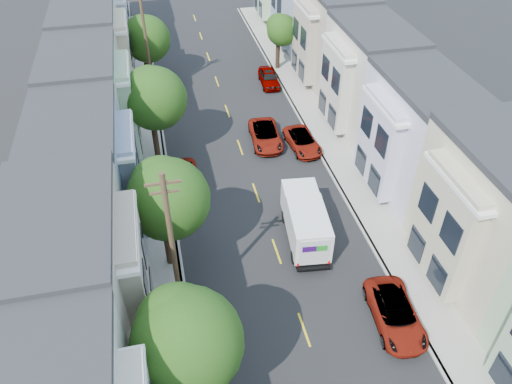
{
  "coord_description": "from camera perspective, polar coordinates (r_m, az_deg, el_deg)",
  "views": [
    {
      "loc": [
        -6.05,
        -15.25,
        22.75
      ],
      "look_at": [
        -0.57,
        9.45,
        2.2
      ],
      "focal_mm": 35.0,
      "sensor_mm": 36.0,
      "label": 1
    }
  ],
  "objects": [
    {
      "name": "lead_sedan",
      "position": [
        40.93,
        1.09,
        6.48
      ],
      "size": [
        2.64,
        5.16,
        1.39
      ],
      "primitive_type": "imported",
      "rotation": [
        0.0,
        0.0,
        -0.07
      ],
      "color": "black",
      "rests_on": "ground"
    },
    {
      "name": "parked_right_b",
      "position": [
        28.66,
        15.62,
        -13.29
      ],
      "size": [
        2.77,
        5.21,
        1.4
      ],
      "primitive_type": "imported",
      "rotation": [
        0.0,
        0.0,
        -0.09
      ],
      "color": "white",
      "rests_on": "ground"
    },
    {
      "name": "tree_far_r",
      "position": [
        51.99,
        2.9,
        17.92
      ],
      "size": [
        3.1,
        3.1,
        5.62
      ],
      "color": "black",
      "rests_on": "ground"
    },
    {
      "name": "curb_left",
      "position": [
        37.8,
        -9.99,
        1.54
      ],
      "size": [
        0.3,
        70.0,
        0.15
      ],
      "primitive_type": "cube",
      "color": "gray",
      "rests_on": "ground"
    },
    {
      "name": "tree_c",
      "position": [
        28.0,
        -10.18,
        -0.87
      ],
      "size": [
        4.7,
        4.7,
        7.42
      ],
      "color": "black",
      "rests_on": "ground"
    },
    {
      "name": "road_slab",
      "position": [
        38.32,
        -0.97,
        2.68
      ],
      "size": [
        12.0,
        70.0,
        0.02
      ],
      "primitive_type": "cube",
      "color": "black",
      "rests_on": "ground"
    },
    {
      "name": "parked_right_d",
      "position": [
        50.02,
        1.47,
        12.93
      ],
      "size": [
        1.91,
        4.49,
        1.43
      ],
      "primitive_type": "imported",
      "rotation": [
        0.0,
        0.0,
        -0.05
      ],
      "color": "black",
      "rests_on": "ground"
    },
    {
      "name": "parked_left_d",
      "position": [
        36.51,
        -8.15,
        1.41
      ],
      "size": [
        2.5,
        4.95,
        1.34
      ],
      "primitive_type": "imported",
      "rotation": [
        0.0,
        0.0,
        0.06
      ],
      "color": "black",
      "rests_on": "ground"
    },
    {
      "name": "townhouse_row_left",
      "position": [
        38.19,
        -17.58,
        0.39
      ],
      "size": [
        5.0,
        70.0,
        8.5
      ],
      "primitive_type": "cube",
      "color": "silver",
      "rests_on": "ground"
    },
    {
      "name": "ground",
      "position": [
        28.05,
        5.53,
        -15.4
      ],
      "size": [
        160.0,
        160.0,
        0.0
      ],
      "primitive_type": "plane",
      "color": "black",
      "rests_on": "ground"
    },
    {
      "name": "parked_right_c",
      "position": [
        40.47,
        5.33,
        5.76
      ],
      "size": [
        2.41,
        4.67,
        1.26
      ],
      "primitive_type": "imported",
      "rotation": [
        0.0,
        0.0,
        0.07
      ],
      "color": "black",
      "rests_on": "ground"
    },
    {
      "name": "tree_d",
      "position": [
        37.77,
        -11.62,
        10.38
      ],
      "size": [
        4.7,
        4.7,
        7.46
      ],
      "color": "black",
      "rests_on": "ground"
    },
    {
      "name": "utility_pole_far",
      "position": [
        46.69,
        -12.38,
        16.07
      ],
      "size": [
        1.6,
        0.26,
        10.0
      ],
      "color": "#42301E",
      "rests_on": "ground"
    },
    {
      "name": "sidewalk_right",
      "position": [
        40.11,
        9.39,
        4.07
      ],
      "size": [
        2.6,
        70.0,
        0.15
      ],
      "primitive_type": "cube",
      "color": "gray",
      "rests_on": "ground"
    },
    {
      "name": "centerline",
      "position": [
        38.33,
        -0.97,
        2.67
      ],
      "size": [
        0.12,
        70.0,
        0.01
      ],
      "primitive_type": "cube",
      "color": "gold",
      "rests_on": "ground"
    },
    {
      "name": "sidewalk_left",
      "position": [
        37.82,
        -11.94,
        1.27
      ],
      "size": [
        2.6,
        70.0,
        0.15
      ],
      "primitive_type": "cube",
      "color": "gray",
      "rests_on": "ground"
    },
    {
      "name": "curb_right",
      "position": [
        39.69,
        7.63,
        3.86
      ],
      "size": [
        0.3,
        70.0,
        0.15
      ],
      "primitive_type": "cube",
      "color": "gray",
      "rests_on": "ground"
    },
    {
      "name": "parked_left_c",
      "position": [
        27.23,
        -5.05,
        -15.45
      ],
      "size": [
        1.82,
        4.01,
        1.27
      ],
      "primitive_type": "imported",
      "rotation": [
        0.0,
        0.0,
        0.08
      ],
      "color": "#A4A6BA",
      "rests_on": "ground"
    },
    {
      "name": "utility_pole_near",
      "position": [
        24.64,
        -9.37,
        -7.18
      ],
      "size": [
        1.6,
        0.26,
        10.0
      ],
      "color": "#42301E",
      "rests_on": "ground"
    },
    {
      "name": "townhouse_row_right",
      "position": [
        41.57,
        14.3,
        4.56
      ],
      "size": [
        5.0,
        70.0,
        8.5
      ],
      "primitive_type": "cube",
      "color": "silver",
      "rests_on": "ground"
    },
    {
      "name": "fedex_truck",
      "position": [
        31.56,
        5.64,
        -3.27
      ],
      "size": [
        2.27,
        5.89,
        2.83
      ],
      "rotation": [
        0.0,
        0.0,
        -0.11
      ],
      "color": "silver",
      "rests_on": "ground"
    },
    {
      "name": "tree_b",
      "position": [
        21.46,
        -8.1,
        -16.74
      ],
      "size": [
        4.7,
        4.7,
        7.49
      ],
      "color": "black",
      "rests_on": "ground"
    },
    {
      "name": "tree_e",
      "position": [
        50.07,
        -12.45,
        16.68
      ],
      "size": [
        4.38,
        4.38,
        6.59
      ],
      "color": "black",
      "rests_on": "ground"
    }
  ]
}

